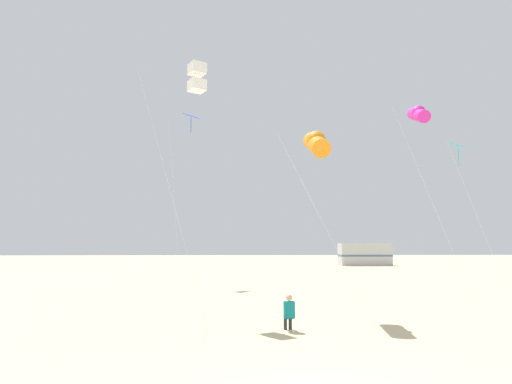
{
  "coord_description": "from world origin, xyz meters",
  "views": [
    {
      "loc": [
        -1.59,
        -7.5,
        2.75
      ],
      "look_at": [
        -0.78,
        10.18,
        4.8
      ],
      "focal_mm": 31.34,
      "sensor_mm": 36.0,
      "label": 1
    }
  ],
  "objects_px": {
    "kite_tube_orange": "(316,143)",
    "kite_box_white": "(197,78)",
    "kite_diamond_blue": "(190,124)",
    "kite_diamond_cyan": "(459,151)",
    "kite_tube_magenta": "(419,114)",
    "kite_flyer_standing": "(289,311)",
    "rv_van_silver": "(365,254)"
  },
  "relations": [
    {
      "from": "kite_diamond_blue",
      "to": "kite_diamond_cyan",
      "type": "relative_size",
      "value": 1.34
    },
    {
      "from": "kite_flyer_standing",
      "to": "kite_diamond_cyan",
      "type": "relative_size",
      "value": 0.13
    },
    {
      "from": "kite_diamond_blue",
      "to": "kite_tube_orange",
      "type": "distance_m",
      "value": 15.77
    },
    {
      "from": "kite_flyer_standing",
      "to": "kite_tube_orange",
      "type": "bearing_deg",
      "value": -121.71
    },
    {
      "from": "kite_flyer_standing",
      "to": "kite_tube_orange",
      "type": "distance_m",
      "value": 6.61
    },
    {
      "from": "kite_tube_orange",
      "to": "kite_tube_magenta",
      "type": "bearing_deg",
      "value": 43.89
    },
    {
      "from": "kite_diamond_cyan",
      "to": "kite_flyer_standing",
      "type": "bearing_deg",
      "value": -135.85
    },
    {
      "from": "kite_flyer_standing",
      "to": "kite_tube_orange",
      "type": "height_order",
      "value": "kite_tube_orange"
    },
    {
      "from": "kite_tube_magenta",
      "to": "rv_van_silver",
      "type": "bearing_deg",
      "value": 79.12
    },
    {
      "from": "kite_tube_magenta",
      "to": "kite_diamond_cyan",
      "type": "distance_m",
      "value": 4.37
    },
    {
      "from": "kite_flyer_standing",
      "to": "kite_tube_magenta",
      "type": "distance_m",
      "value": 15.42
    },
    {
      "from": "kite_tube_orange",
      "to": "kite_box_white",
      "type": "bearing_deg",
      "value": 173.9
    },
    {
      "from": "kite_diamond_blue",
      "to": "kite_diamond_cyan",
      "type": "height_order",
      "value": "kite_diamond_blue"
    },
    {
      "from": "kite_diamond_blue",
      "to": "kite_box_white",
      "type": "bearing_deg",
      "value": -82.84
    },
    {
      "from": "kite_tube_magenta",
      "to": "kite_box_white",
      "type": "relative_size",
      "value": 1.06
    },
    {
      "from": "kite_diamond_blue",
      "to": "kite_flyer_standing",
      "type": "bearing_deg",
      "value": -72.95
    },
    {
      "from": "kite_flyer_standing",
      "to": "kite_box_white",
      "type": "distance_m",
      "value": 9.79
    },
    {
      "from": "kite_flyer_standing",
      "to": "kite_tube_magenta",
      "type": "relative_size",
      "value": 0.11
    },
    {
      "from": "kite_diamond_cyan",
      "to": "rv_van_silver",
      "type": "xyz_separation_m",
      "value": [
        2.95,
        30.6,
        -6.9
      ]
    },
    {
      "from": "rv_van_silver",
      "to": "kite_box_white",
      "type": "bearing_deg",
      "value": -114.72
    },
    {
      "from": "kite_box_white",
      "to": "kite_tube_orange",
      "type": "height_order",
      "value": "kite_box_white"
    },
    {
      "from": "kite_flyer_standing",
      "to": "rv_van_silver",
      "type": "height_order",
      "value": "rv_van_silver"
    },
    {
      "from": "rv_van_silver",
      "to": "kite_tube_magenta",
      "type": "bearing_deg",
      "value": -100.92
    },
    {
      "from": "kite_box_white",
      "to": "rv_van_silver",
      "type": "bearing_deg",
      "value": 65.32
    },
    {
      "from": "kite_diamond_blue",
      "to": "kite_diamond_cyan",
      "type": "distance_m",
      "value": 17.56
    },
    {
      "from": "kite_tube_magenta",
      "to": "kite_diamond_cyan",
      "type": "xyz_separation_m",
      "value": [
        3.38,
        2.3,
        -1.56
      ]
    },
    {
      "from": "kite_diamond_cyan",
      "to": "rv_van_silver",
      "type": "bearing_deg",
      "value": 84.5
    },
    {
      "from": "kite_flyer_standing",
      "to": "rv_van_silver",
      "type": "relative_size",
      "value": 0.18
    },
    {
      "from": "kite_diamond_blue",
      "to": "kite_tube_orange",
      "type": "xyz_separation_m",
      "value": [
        6.35,
        -13.72,
        -4.47
      ]
    },
    {
      "from": "kite_flyer_standing",
      "to": "kite_tube_magenta",
      "type": "xyz_separation_m",
      "value": [
        8.36,
        9.09,
        9.23
      ]
    },
    {
      "from": "kite_tube_orange",
      "to": "rv_van_silver",
      "type": "bearing_deg",
      "value": 71.46
    },
    {
      "from": "kite_tube_magenta",
      "to": "kite_diamond_cyan",
      "type": "relative_size",
      "value": 1.19
    }
  ]
}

